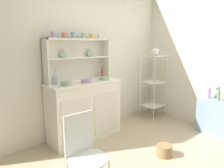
{
  "coord_description": "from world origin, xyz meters",
  "views": [
    {
      "loc": [
        -2.02,
        -1.25,
        1.47
      ],
      "look_at": [
        0.06,
        1.12,
        0.86
      ],
      "focal_mm": 33.44,
      "sensor_mm": 36.0,
      "label": 1
    }
  ],
  "objects_px": {
    "floor_basket": "(164,150)",
    "porcelain_teapot": "(155,52)",
    "hutch_shelf_unit": "(77,56)",
    "bakers_rack": "(154,81)",
    "flower_vase": "(208,92)",
    "oil_bottle": "(219,95)",
    "hutch_cabinet": "(85,110)",
    "utensil_jar": "(55,80)",
    "wire_chair": "(84,150)",
    "cup_lilac_0": "(54,35)",
    "jam_bottle": "(102,74)",
    "bowl_mixing_large": "(66,83)",
    "side_shelf_blue": "(213,116)"
  },
  "relations": [
    {
      "from": "bowl_mixing_large",
      "to": "bakers_rack",
      "type": "bearing_deg",
      "value": -1.66
    },
    {
      "from": "floor_basket",
      "to": "hutch_cabinet",
      "type": "bearing_deg",
      "value": 112.5
    },
    {
      "from": "hutch_cabinet",
      "to": "side_shelf_blue",
      "type": "bearing_deg",
      "value": -35.88
    },
    {
      "from": "bowl_mixing_large",
      "to": "flower_vase",
      "type": "relative_size",
      "value": 0.49
    },
    {
      "from": "hutch_shelf_unit",
      "to": "wire_chair",
      "type": "relative_size",
      "value": 1.28
    },
    {
      "from": "jam_bottle",
      "to": "flower_vase",
      "type": "height_order",
      "value": "jam_bottle"
    },
    {
      "from": "utensil_jar",
      "to": "oil_bottle",
      "type": "height_order",
      "value": "utensil_jar"
    },
    {
      "from": "side_shelf_blue",
      "to": "cup_lilac_0",
      "type": "distance_m",
      "value": 2.84
    },
    {
      "from": "cup_lilac_0",
      "to": "bowl_mixing_large",
      "type": "distance_m",
      "value": 0.69
    },
    {
      "from": "hutch_shelf_unit",
      "to": "bakers_rack",
      "type": "xyz_separation_m",
      "value": [
        1.55,
        -0.29,
        -0.53
      ]
    },
    {
      "from": "cup_lilac_0",
      "to": "jam_bottle",
      "type": "relative_size",
      "value": 0.49
    },
    {
      "from": "floor_basket",
      "to": "porcelain_teapot",
      "type": "height_order",
      "value": "porcelain_teapot"
    },
    {
      "from": "hutch_cabinet",
      "to": "jam_bottle",
      "type": "xyz_separation_m",
      "value": [
        0.43,
        0.09,
        0.52
      ]
    },
    {
      "from": "side_shelf_blue",
      "to": "porcelain_teapot",
      "type": "relative_size",
      "value": 2.4
    },
    {
      "from": "bowl_mixing_large",
      "to": "utensil_jar",
      "type": "bearing_deg",
      "value": 120.69
    },
    {
      "from": "flower_vase",
      "to": "utensil_jar",
      "type": "bearing_deg",
      "value": 150.75
    },
    {
      "from": "porcelain_teapot",
      "to": "hutch_cabinet",
      "type": "bearing_deg",
      "value": 175.26
    },
    {
      "from": "hutch_cabinet",
      "to": "cup_lilac_0",
      "type": "distance_m",
      "value": 1.2
    },
    {
      "from": "wire_chair",
      "to": "hutch_shelf_unit",
      "type": "bearing_deg",
      "value": 75.82
    },
    {
      "from": "hutch_shelf_unit",
      "to": "side_shelf_blue",
      "type": "height_order",
      "value": "hutch_shelf_unit"
    },
    {
      "from": "porcelain_teapot",
      "to": "flower_vase",
      "type": "bearing_deg",
      "value": -79.63
    },
    {
      "from": "bowl_mixing_large",
      "to": "jam_bottle",
      "type": "relative_size",
      "value": 0.86
    },
    {
      "from": "hutch_cabinet",
      "to": "bowl_mixing_large",
      "type": "bearing_deg",
      "value": -167.81
    },
    {
      "from": "hutch_shelf_unit",
      "to": "jam_bottle",
      "type": "relative_size",
      "value": 5.87
    },
    {
      "from": "jam_bottle",
      "to": "utensil_jar",
      "type": "bearing_deg",
      "value": -179.48
    },
    {
      "from": "bakers_rack",
      "to": "flower_vase",
      "type": "bearing_deg",
      "value": -79.72
    },
    {
      "from": "hutch_cabinet",
      "to": "oil_bottle",
      "type": "bearing_deg",
      "value": -36.91
    },
    {
      "from": "flower_vase",
      "to": "oil_bottle",
      "type": "height_order",
      "value": "flower_vase"
    },
    {
      "from": "hutch_cabinet",
      "to": "side_shelf_blue",
      "type": "relative_size",
      "value": 2.04
    },
    {
      "from": "hutch_shelf_unit",
      "to": "bakers_rack",
      "type": "relative_size",
      "value": 0.87
    },
    {
      "from": "bakers_rack",
      "to": "floor_basket",
      "type": "bearing_deg",
      "value": -135.99
    },
    {
      "from": "flower_vase",
      "to": "oil_bottle",
      "type": "bearing_deg",
      "value": -90.16
    },
    {
      "from": "porcelain_teapot",
      "to": "wire_chair",
      "type": "bearing_deg",
      "value": -156.56
    },
    {
      "from": "bakers_rack",
      "to": "flower_vase",
      "type": "xyz_separation_m",
      "value": [
        0.18,
        -1.0,
        -0.08
      ]
    },
    {
      "from": "wire_chair",
      "to": "cup_lilac_0",
      "type": "distance_m",
      "value": 1.69
    },
    {
      "from": "side_shelf_blue",
      "to": "flower_vase",
      "type": "distance_m",
      "value": 0.42
    },
    {
      "from": "cup_lilac_0",
      "to": "bowl_mixing_large",
      "type": "bearing_deg",
      "value": -74.93
    },
    {
      "from": "floor_basket",
      "to": "oil_bottle",
      "type": "distance_m",
      "value": 1.38
    },
    {
      "from": "hutch_cabinet",
      "to": "floor_basket",
      "type": "relative_size",
      "value": 5.54
    },
    {
      "from": "porcelain_teapot",
      "to": "hutch_shelf_unit",
      "type": "bearing_deg",
      "value": 169.3
    },
    {
      "from": "wire_chair",
      "to": "cup_lilac_0",
      "type": "relative_size",
      "value": 9.34
    },
    {
      "from": "jam_bottle",
      "to": "side_shelf_blue",
      "type": "bearing_deg",
      "value": -45.83
    },
    {
      "from": "hutch_cabinet",
      "to": "porcelain_teapot",
      "type": "distance_m",
      "value": 1.77
    },
    {
      "from": "flower_vase",
      "to": "wire_chair",
      "type": "bearing_deg",
      "value": 179.98
    },
    {
      "from": "side_shelf_blue",
      "to": "oil_bottle",
      "type": "distance_m",
      "value": 0.37
    },
    {
      "from": "porcelain_teapot",
      "to": "oil_bottle",
      "type": "distance_m",
      "value": 1.36
    },
    {
      "from": "side_shelf_blue",
      "to": "oil_bottle",
      "type": "xyz_separation_m",
      "value": [
        0.0,
        -0.05,
        0.37
      ]
    },
    {
      "from": "wire_chair",
      "to": "jam_bottle",
      "type": "bearing_deg",
      "value": 61.91
    },
    {
      "from": "jam_bottle",
      "to": "utensil_jar",
      "type": "xyz_separation_m",
      "value": [
        -0.86,
        -0.01,
        -0.02
      ]
    },
    {
      "from": "hutch_shelf_unit",
      "to": "oil_bottle",
      "type": "xyz_separation_m",
      "value": [
        1.73,
        -1.46,
        -0.63
      ]
    }
  ]
}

